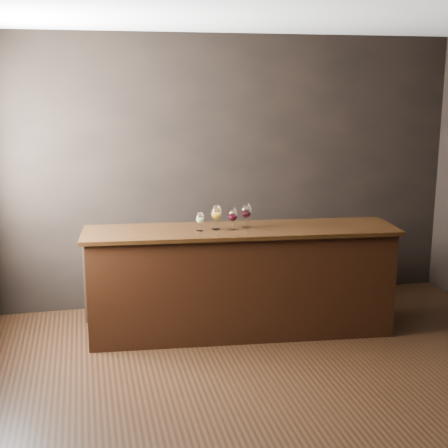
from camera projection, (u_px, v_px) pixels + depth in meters
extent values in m
plane|color=black|center=(289.00, 396.00, 4.71)|extent=(5.00, 5.00, 0.00)
cube|color=black|center=(223.00, 172.00, 6.54)|extent=(5.00, 0.02, 2.80)
cube|color=silver|center=(299.00, 6.00, 4.09)|extent=(5.00, 4.50, 0.02)
cube|color=black|center=(241.00, 283.00, 5.81)|extent=(2.82, 0.86, 0.97)
cube|color=black|center=(241.00, 230.00, 5.70)|extent=(2.92, 0.93, 0.04)
cube|color=black|center=(195.00, 270.00, 6.47)|extent=(2.26, 0.40, 0.82)
cylinder|color=white|center=(200.00, 231.00, 5.60)|extent=(0.06, 0.06, 0.00)
cylinder|color=white|center=(200.00, 227.00, 5.59)|extent=(0.01, 0.01, 0.06)
ellipsoid|color=white|center=(200.00, 218.00, 5.57)|extent=(0.07, 0.07, 0.10)
cylinder|color=white|center=(200.00, 213.00, 5.56)|extent=(0.05, 0.05, 0.01)
ellipsoid|color=#BDCF7A|center=(200.00, 220.00, 5.58)|extent=(0.06, 0.06, 0.05)
cylinder|color=white|center=(216.00, 229.00, 5.66)|extent=(0.08, 0.08, 0.00)
cylinder|color=white|center=(216.00, 224.00, 5.65)|extent=(0.01, 0.01, 0.08)
ellipsoid|color=white|center=(216.00, 213.00, 5.63)|extent=(0.09, 0.09, 0.13)
cylinder|color=white|center=(216.00, 206.00, 5.62)|extent=(0.07, 0.07, 0.01)
ellipsoid|color=orange|center=(216.00, 215.00, 5.63)|extent=(0.07, 0.07, 0.06)
cylinder|color=white|center=(233.00, 230.00, 5.64)|extent=(0.07, 0.07, 0.00)
cylinder|color=white|center=(233.00, 225.00, 5.63)|extent=(0.01, 0.01, 0.07)
ellipsoid|color=white|center=(233.00, 215.00, 5.61)|extent=(0.08, 0.08, 0.12)
cylinder|color=white|center=(233.00, 209.00, 5.60)|extent=(0.06, 0.06, 0.01)
ellipsoid|color=black|center=(233.00, 217.00, 5.62)|extent=(0.07, 0.07, 0.05)
cylinder|color=white|center=(246.00, 227.00, 5.74)|extent=(0.08, 0.08, 0.00)
cylinder|color=white|center=(246.00, 223.00, 5.73)|extent=(0.01, 0.01, 0.08)
ellipsoid|color=white|center=(246.00, 211.00, 5.70)|extent=(0.09, 0.09, 0.13)
cylinder|color=white|center=(246.00, 205.00, 5.69)|extent=(0.07, 0.07, 0.01)
ellipsoid|color=black|center=(246.00, 213.00, 5.71)|extent=(0.07, 0.07, 0.06)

